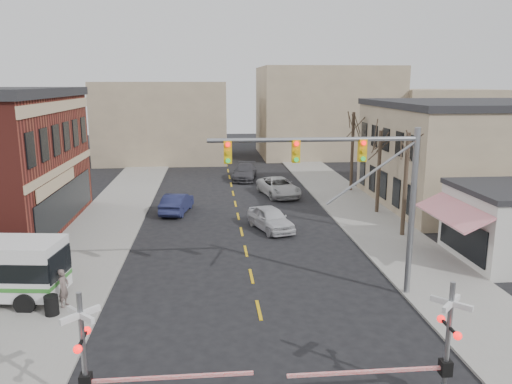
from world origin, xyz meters
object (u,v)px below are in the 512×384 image
car_b (177,203)px  traffic_signal_mast (358,179)px  car_d (245,172)px  car_c (279,187)px  car_a (271,218)px  rr_crossing_west (98,355)px  trash_bin (52,305)px  rr_crossing_east (435,343)px  pedestrian_near (64,288)px  pedestrian_far (52,256)px

car_b → traffic_signal_mast: bearing=130.2°
car_d → car_b: bearing=-106.1°
car_c → car_d: size_ratio=1.05×
car_a → rr_crossing_west: bearing=-130.0°
car_b → car_d: size_ratio=0.86×
trash_bin → rr_crossing_east: bearing=-26.9°
traffic_signal_mast → car_c: bearing=91.5°
car_b → car_d: car_d is taller
rr_crossing_east → pedestrian_near: rr_crossing_east is taller
trash_bin → car_c: size_ratio=0.15×
car_c → car_d: 8.22m
trash_bin → car_a: size_ratio=0.18×
pedestrian_far → trash_bin: bearing=-118.5°
car_c → trash_bin: bearing=-131.8°
trash_bin → car_c: car_c is taller
traffic_signal_mast → pedestrian_far: (-15.03, 4.28, -4.74)m
car_c → pedestrian_far: (-14.48, -17.40, 0.17)m
trash_bin → pedestrian_near: size_ratio=0.50×
traffic_signal_mast → pedestrian_far: 16.33m
car_a → car_c: same height
rr_crossing_east → car_b: size_ratio=1.18×
trash_bin → car_a: (11.02, 12.15, 0.25)m
car_a → traffic_signal_mast: bearing=-95.6°
traffic_signal_mast → trash_bin: (-13.57, -0.87, -5.16)m
rr_crossing_west → car_d: bearing=79.3°
trash_bin → pedestrian_far: 5.37m
pedestrian_near → pedestrian_far: pedestrian_near is taller
rr_crossing_east → car_a: 19.44m
traffic_signal_mast → pedestrian_near: (-13.25, -0.06, -4.72)m
car_a → car_d: car_a is taller
car_b → trash_bin: bearing=86.9°
car_b → car_c: bearing=-138.3°
pedestrian_near → car_d: bearing=-5.8°
car_a → car_d: bearing=73.3°
pedestrian_far → rr_crossing_east: bearing=-82.8°
trash_bin → pedestrian_far: (-1.46, 5.15, 0.42)m
car_a → pedestrian_far: size_ratio=2.77×
car_a → rr_crossing_east: bearing=-99.9°
rr_crossing_east → car_c: 29.63m
trash_bin → car_b: 17.88m
car_b → pedestrian_near: 17.02m
pedestrian_far → car_d: bearing=20.3°
pedestrian_near → pedestrian_far: 4.69m
traffic_signal_mast → pedestrian_near: traffic_signal_mast is taller
pedestrian_far → car_c: bearing=6.0°
car_d → pedestrian_near: size_ratio=3.16×
car_a → pedestrian_far: bearing=-169.0°
rr_crossing_east → trash_bin: 15.61m
rr_crossing_east → car_a: bearing=98.4°
traffic_signal_mast → pedestrian_near: size_ratio=5.44×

